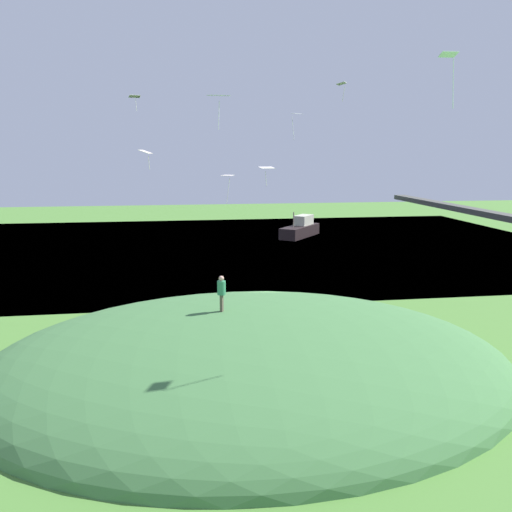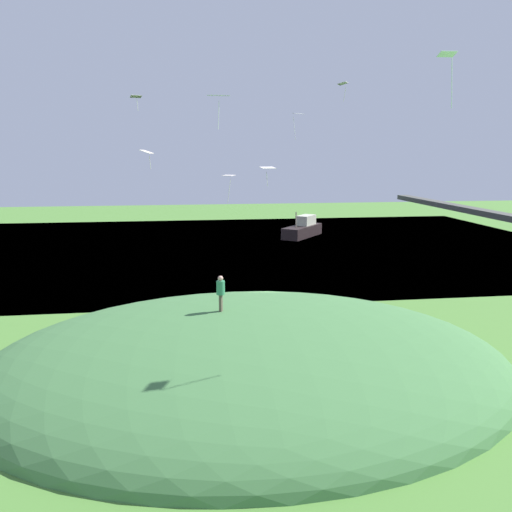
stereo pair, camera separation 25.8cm
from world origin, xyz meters
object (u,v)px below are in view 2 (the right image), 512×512
at_px(kite_6, 136,97).
at_px(mooring_post, 177,304).
at_px(kite_4, 298,116).
at_px(kite_7, 218,97).
at_px(kite_5, 268,168).
at_px(kite_0, 448,60).
at_px(person_near_shore, 221,289).
at_px(kite_8, 343,84).
at_px(kite_1, 147,152).
at_px(boat_on_lake, 303,229).
at_px(kite_3, 229,177).

relative_size(kite_6, mooring_post, 1.18).
distance_m(kite_4, kite_7, 15.76).
bearing_deg(kite_5, kite_6, -101.64).
bearing_deg(kite_0, kite_4, -177.78).
relative_size(person_near_shore, kite_7, 0.99).
xyz_separation_m(kite_7, kite_8, (-9.45, 9.79, 2.00)).
relative_size(kite_1, mooring_post, 1.46).
relative_size(kite_6, kite_8, 0.84).
bearing_deg(kite_0, boat_on_lake, 173.71).
relative_size(kite_0, mooring_post, 2.21).
height_order(person_near_shore, kite_5, kite_5).
relative_size(kite_3, mooring_post, 2.18).
bearing_deg(kite_7, kite_1, -155.45).
distance_m(kite_0, kite_3, 20.58).
xyz_separation_m(person_near_shore, mooring_post, (-9.48, -2.34, -3.45)).
distance_m(person_near_shore, kite_6, 20.11).
height_order(kite_3, kite_7, kite_7).
height_order(kite_0, kite_5, kite_0).
relative_size(kite_3, kite_5, 1.44).
bearing_deg(kite_4, mooring_post, -50.56).
distance_m(boat_on_lake, kite_6, 33.63).
bearing_deg(kite_4, kite_3, -55.25).
xyz_separation_m(person_near_shore, kite_5, (-14.20, 4.67, 5.56)).
relative_size(kite_1, kite_7, 0.77).
xyz_separation_m(kite_0, mooring_post, (-14.57, -10.95, -13.64)).
xyz_separation_m(kite_1, kite_7, (9.87, 4.51, 2.89)).
xyz_separation_m(boat_on_lake, kite_4, (22.80, -5.91, 12.65)).
relative_size(kite_0, kite_4, 1.00).
relative_size(kite_5, mooring_post, 1.52).
relative_size(person_near_shore, kite_1, 1.29).
bearing_deg(mooring_post, kite_3, 135.56).
distance_m(boat_on_lake, person_near_shore, 42.89).
bearing_deg(kite_3, kite_7, -8.01).
height_order(boat_on_lake, kite_1, kite_1).
relative_size(boat_on_lake, kite_8, 5.39).
height_order(kite_4, mooring_post, kite_4).
xyz_separation_m(kite_0, kite_8, (-18.40, 1.45, 1.44)).
bearing_deg(kite_0, kite_1, -145.70).
height_order(kite_7, mooring_post, kite_7).
relative_size(kite_7, mooring_post, 1.90).
bearing_deg(mooring_post, kite_1, -156.03).
relative_size(person_near_shore, kite_3, 0.86).
xyz_separation_m(boat_on_lake, mooring_post, (31.08, -15.98, -0.49)).
distance_m(person_near_shore, kite_1, 15.88).
xyz_separation_m(kite_1, kite_6, (-2.46, -0.79, 4.06)).
bearing_deg(kite_7, kite_0, 42.95).
height_order(kite_4, kite_6, kite_6).
height_order(kite_3, kite_5, kite_5).
relative_size(kite_0, kite_5, 1.45).
distance_m(kite_1, mooring_post, 11.21).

